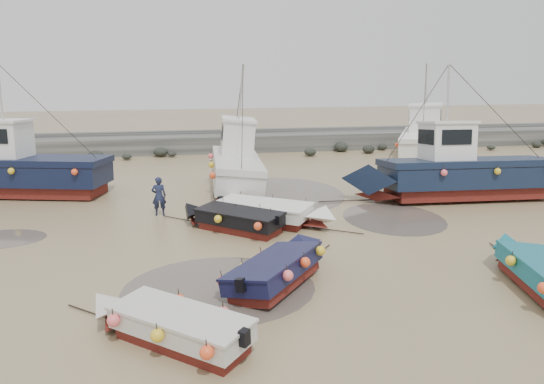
{
  "coord_description": "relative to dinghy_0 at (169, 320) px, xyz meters",
  "views": [
    {
      "loc": [
        -3.76,
        -16.16,
        6.21
      ],
      "look_at": [
        -0.32,
        3.4,
        1.4
      ],
      "focal_mm": 35.0,
      "sensor_mm": 36.0,
      "label": 1
    }
  ],
  "objects": [
    {
      "name": "ground",
      "position": [
        4.17,
        4.91,
        -0.56
      ],
      "size": [
        120.0,
        120.0,
        0.0
      ],
      "primitive_type": "plane",
      "color": "#99845B",
      "rests_on": "ground"
    },
    {
      "name": "seawall",
      "position": [
        4.22,
        26.9,
        0.07
      ],
      "size": [
        60.0,
        4.92,
        1.5
      ],
      "color": "slate",
      "rests_on": "ground"
    },
    {
      "name": "puddle_a",
      "position": [
        1.35,
        2.81,
        -0.55
      ],
      "size": [
        5.51,
        5.51,
        0.01
      ],
      "primitive_type": "cylinder",
      "color": "#564C44",
      "rests_on": "ground"
    },
    {
      "name": "puddle_b",
      "position": [
        9.0,
        8.58,
        -0.55
      ],
      "size": [
        4.11,
        4.11,
        0.01
      ],
      "primitive_type": "cylinder",
      "color": "#564C44",
      "rests_on": "ground"
    },
    {
      "name": "puddle_d",
      "position": [
        5.06,
        13.6,
        -0.55
      ],
      "size": [
        6.46,
        6.46,
        0.01
      ],
      "primitive_type": "cylinder",
      "color": "#564C44",
      "rests_on": "ground"
    },
    {
      "name": "dinghy_0",
      "position": [
        0.0,
        0.0,
        0.0
      ],
      "size": [
        4.63,
        4.15,
        1.43
      ],
      "rotation": [
        0.0,
        0.0,
        0.85
      ],
      "color": "maroon",
      "rests_on": "ground"
    },
    {
      "name": "dinghy_1",
      "position": [
        3.22,
        2.9,
        -0.0
      ],
      "size": [
        4.14,
        4.94,
        1.43
      ],
      "rotation": [
        0.0,
        0.0,
        -0.67
      ],
      "color": "maroon",
      "rests_on": "ground"
    },
    {
      "name": "dinghy_2",
      "position": [
        10.43,
        1.32,
        -0.01
      ],
      "size": [
        2.66,
        5.93,
        1.43
      ],
      "rotation": [
        0.0,
        0.0,
        -0.18
      ],
      "color": "maroon",
      "rests_on": "ground"
    },
    {
      "name": "dinghy_4",
      "position": [
        2.26,
        8.17,
        0.0
      ],
      "size": [
        4.65,
        4.13,
        1.43
      ],
      "rotation": [
        0.0,
        0.0,
        0.86
      ],
      "color": "maroon",
      "rests_on": "ground"
    },
    {
      "name": "dinghy_5",
      "position": [
        3.9,
        8.72,
        -0.01
      ],
      "size": [
        5.52,
        4.03,
        1.43
      ],
      "rotation": [
        0.0,
        0.0,
        -2.15
      ],
      "color": "maroon",
      "rests_on": "ground"
    },
    {
      "name": "cabin_boat_0",
      "position": [
        -7.47,
        15.55,
        0.76
      ],
      "size": [
        10.76,
        4.73,
        6.22
      ],
      "rotation": [
        0.0,
        0.0,
        1.33
      ],
      "color": "maroon",
      "rests_on": "ground"
    },
    {
      "name": "cabin_boat_1",
      "position": [
        2.96,
        14.34,
        0.81
      ],
      "size": [
        2.86,
        9.53,
        6.22
      ],
      "rotation": [
        0.0,
        0.0,
        -0.05
      ],
      "color": "maroon",
      "rests_on": "ground"
    },
    {
      "name": "cabin_boat_2",
      "position": [
        13.12,
        11.24,
        0.75
      ],
      "size": [
        11.25,
        3.68,
        6.22
      ],
      "rotation": [
        0.0,
        0.0,
        1.52
      ],
      "color": "maroon",
      "rests_on": "ground"
    },
    {
      "name": "cabin_boat_3",
      "position": [
        16.51,
        21.46,
        0.8
      ],
      "size": [
        6.14,
        9.3,
        6.22
      ],
      "rotation": [
        0.0,
        0.0,
        -0.49
      ],
      "color": "maroon",
      "rests_on": "ground"
    },
    {
      "name": "person",
      "position": [
        -0.54,
        10.73,
        -0.56
      ],
      "size": [
        0.62,
        0.42,
        1.66
      ],
      "primitive_type": "imported",
      "rotation": [
        0.0,
        0.0,
        3.18
      ],
      "color": "#1B213D",
      "rests_on": "ground"
    }
  ]
}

